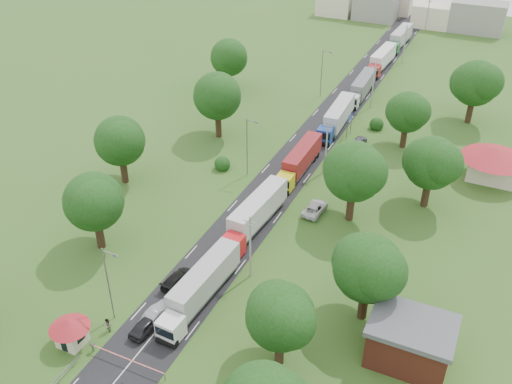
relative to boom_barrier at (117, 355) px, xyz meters
The scene contains 39 objects.
ground 25.05m from the boom_barrier, 86.89° to the left, with size 260.00×260.00×0.00m, color #2E571D.
road 45.03m from the boom_barrier, 88.27° to the left, with size 8.00×200.00×0.04m, color black.
boom_barrier is the anchor object (origin of this frame).
guard_booth 5.98m from the boom_barrier, behind, with size 4.40×4.40×3.45m.
info_sign 60.39m from the boom_barrier, 83.76° to the left, with size 0.12×3.10×4.10m.
pole_1 19.63m from the boom_barrier, 69.14° to the left, with size 1.60×0.24×9.00m.
pole_2 46.66m from the boom_barrier, 81.52° to the left, with size 1.60×0.24×9.00m.
pole_3 74.41m from the boom_barrier, 84.71° to the left, with size 1.60×0.24×9.00m.
pole_4 102.30m from the boom_barrier, 86.15° to the left, with size 1.60×0.24×9.00m.
pole_5 130.24m from the boom_barrier, 86.98° to the left, with size 1.60×0.24×9.00m.
lamp_0 7.91m from the boom_barrier, 128.59° to the left, with size 2.03×0.22×10.00m.
lamp_1 40.47m from the boom_barrier, 95.70° to the left, with size 2.03×0.22×10.00m.
lamp_2 75.25m from the boom_barrier, 93.05° to the left, with size 2.03×0.22×10.00m.
tree_2 17.86m from the boom_barrier, 24.96° to the left, with size 8.00×8.00×10.10m.
tree_3 28.11m from the boom_barrier, 38.79° to the left, with size 8.80×8.80×11.07m.
tree_4 38.62m from the boom_barrier, 67.81° to the left, with size 9.60×9.60×12.05m.
tree_5 49.47m from the boom_barrier, 61.59° to the left, with size 8.80×8.80×11.07m.
tree_6 62.58m from the boom_barrier, 74.79° to the left, with size 8.00×8.00×10.10m.
tree_7 79.63m from the boom_barrier, 71.37° to the left, with size 9.60×9.60×12.05m.
tree_10 21.36m from the boom_barrier, 132.02° to the left, with size 8.80×8.80×11.07m.
tree_11 37.10m from the boom_barrier, 124.41° to the left, with size 8.80×8.80×11.07m.
tree_12 52.73m from the boom_barrier, 106.28° to the left, with size 9.60×9.60×12.05m.
tree_13 73.99m from the boom_barrier, 107.90° to the left, with size 8.80×8.80×11.07m.
house_brick 30.34m from the boom_barrier, 25.42° to the left, with size 8.60×6.60×5.20m.
house_cream 63.37m from the boom_barrier, 60.31° to the left, with size 10.08×10.08×5.80m.
distant_town 135.04m from the boom_barrier, 89.13° to the left, with size 52.00×8.00×8.00m.
truck_0 12.14m from the boom_barrier, 73.17° to the left, with size 3.22×15.17×4.19m.
truck_1 27.59m from the boom_barrier, 83.54° to the left, with size 3.53×15.82×4.37m.
truck_2 44.52m from the boom_barrier, 85.91° to the left, with size 2.60×14.64×4.06m.
truck_3 62.25m from the boom_barrier, 86.68° to the left, with size 3.25×15.62×4.32m.
truck_4 78.38m from the boom_barrier, 87.35° to the left, with size 2.87×14.66×4.06m.
truck_5 96.18m from the boom_barrier, 88.08° to the left, with size 3.20×15.24×4.21m.
truck_6 113.77m from the boom_barrier, 88.27° to the left, with size 3.15×15.31×4.23m.
car_lane_front 5.01m from the boom_barrier, 86.60° to the left, with size 1.88×4.68×1.59m, color black.
car_lane_mid 7.01m from the boom_barrier, 87.08° to the left, with size 1.60×4.60×1.51m, color gray.
car_lane_rear 13.02m from the boom_barrier, 92.72° to the left, with size 2.02×4.98×1.44m, color black.
car_verge_near 35.69m from the boom_barrier, 74.80° to the left, with size 2.46×5.34×1.48m, color silver.
car_verge_far 57.82m from the boom_barrier, 80.69° to the left, with size 1.93×4.79×1.63m, color #4E5055.
pedestrian_booth 4.57m from the boom_barrier, 138.93° to the left, with size 0.87×0.68×1.80m, color gray.
Camera 1 is at (28.88, -55.77, 47.06)m, focal length 40.00 mm.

